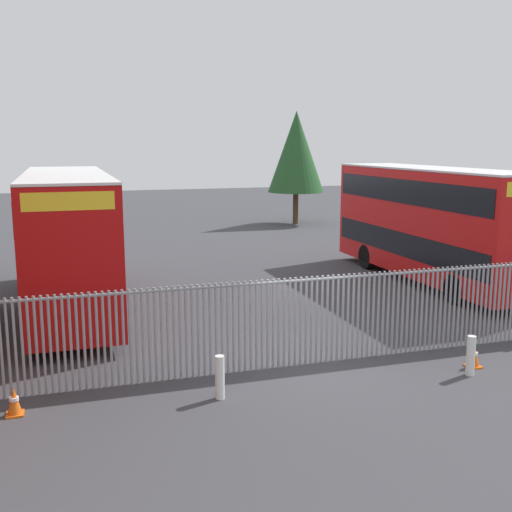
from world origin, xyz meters
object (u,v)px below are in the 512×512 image
Objects in this scene: bollard_center_front at (471,356)px; traffic_cone_mid_forecourt at (474,356)px; double_decker_bus_behind_fence_left at (68,235)px; traffic_cone_by_gate at (14,401)px; bollard_near_left at (220,377)px; double_decker_bus_near_gate at (431,220)px.

traffic_cone_mid_forecourt is at bearing 45.13° from bollard_center_front.
traffic_cone_by_gate is at bearing -99.00° from double_decker_bus_behind_fence_left.
bollard_near_left is 1.61× the size of traffic_cone_by_gate.
double_decker_bus_behind_fence_left reaches higher than bollard_center_front.
traffic_cone_by_gate is (-14.66, -7.98, -2.13)m from double_decker_bus_near_gate.
double_decker_bus_near_gate is 11.38× the size of bollard_near_left.
bollard_center_front is at bearing -117.61° from double_decker_bus_near_gate.
double_decker_bus_near_gate is 18.32× the size of traffic_cone_by_gate.
traffic_cone_by_gate is (-4.10, 0.46, -0.19)m from bollard_near_left.
double_decker_bus_behind_fence_left reaches higher than bollard_near_left.
traffic_cone_by_gate is at bearing 174.70° from bollard_center_front.
double_decker_bus_near_gate is 18.32× the size of traffic_cone_mid_forecourt.
bollard_near_left reaches higher than traffic_cone_by_gate.
bollard_near_left reaches higher than traffic_cone_mid_forecourt.
traffic_cone_by_gate is (-10.01, 0.93, -0.19)m from bollard_center_front.
bollard_center_front reaches higher than traffic_cone_by_gate.
bollard_center_front is 0.61m from traffic_cone_mid_forecourt.
double_decker_bus_behind_fence_left is at bearing 179.66° from double_decker_bus_near_gate.
bollard_near_left and bollard_center_front have the same top height.
double_decker_bus_behind_fence_left reaches higher than traffic_cone_by_gate.
bollard_center_front is at bearing -4.52° from bollard_near_left.
double_decker_bus_near_gate reaches higher than bollard_near_left.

